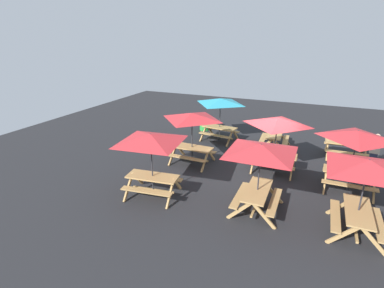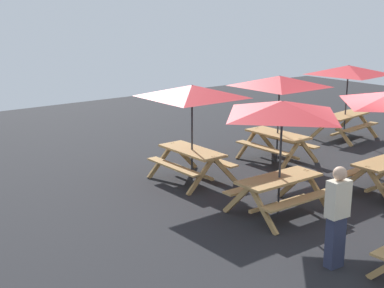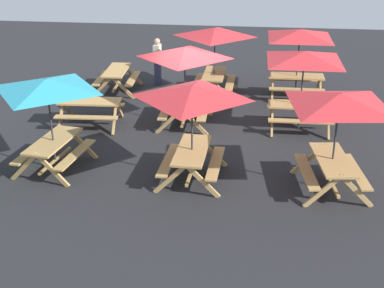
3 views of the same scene
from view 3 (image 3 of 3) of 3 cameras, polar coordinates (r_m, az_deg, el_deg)
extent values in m
plane|color=#232326|center=(15.51, 0.24, 1.65)|extent=(29.34, 29.34, 0.00)
cube|color=tan|center=(18.75, -8.04, 7.80)|extent=(1.82, 0.76, 0.05)
cube|color=tan|center=(18.72, -6.33, 6.94)|extent=(1.81, 0.32, 0.04)
cube|color=tan|center=(18.96, -9.62, 6.96)|extent=(1.81, 0.32, 0.04)
cube|color=tan|center=(18.06, -7.36, 5.97)|extent=(0.09, 0.80, 0.81)
cube|color=tan|center=(18.22, -9.62, 6.00)|extent=(0.09, 0.80, 0.81)
cube|color=tan|center=(19.51, -6.43, 7.39)|extent=(0.09, 0.80, 0.81)
cube|color=tan|center=(19.67, -8.54, 7.41)|extent=(0.09, 0.80, 0.81)
cube|color=tan|center=(18.90, -7.95, 6.29)|extent=(1.56, 0.12, 0.06)
cube|color=tan|center=(18.24, 11.09, 7.12)|extent=(0.70, 1.80, 0.05)
cube|color=tan|center=(18.85, 10.92, 6.76)|extent=(0.26, 1.80, 0.04)
cube|color=tan|center=(17.80, 11.12, 5.72)|extent=(0.26, 1.80, 0.04)
cube|color=tan|center=(18.77, 13.31, 6.22)|extent=(0.80, 0.06, 0.81)
cube|color=tan|center=(18.08, 13.54, 5.52)|extent=(0.80, 0.06, 0.81)
cube|color=tan|center=(18.65, 8.53, 6.49)|extent=(0.80, 0.06, 0.81)
cube|color=tan|center=(17.96, 8.57, 5.80)|extent=(0.80, 0.06, 0.81)
cube|color=tan|center=(18.39, 10.96, 5.58)|extent=(0.07, 1.56, 0.06)
cylinder|color=#2D2D33|center=(18.13, 11.19, 8.36)|extent=(0.04, 0.04, 2.30)
pyramid|color=red|center=(17.89, 11.45, 11.48)|extent=(2.83, 2.83, 0.28)
cube|color=tan|center=(12.36, 0.00, -0.68)|extent=(1.83, 0.77, 0.05)
cube|color=tan|center=(12.41, 2.51, -2.06)|extent=(1.81, 0.33, 0.04)
cube|color=tan|center=(12.57, -2.48, -1.71)|extent=(1.81, 0.33, 0.04)
cube|color=tan|center=(11.78, 1.15, -4.00)|extent=(0.09, 0.80, 0.81)
cube|color=tan|center=(11.89, -2.34, -3.73)|extent=(0.09, 0.80, 0.81)
cube|color=tan|center=(13.17, 2.11, -0.85)|extent=(0.09, 0.80, 0.81)
cube|color=tan|center=(13.27, -1.02, -0.64)|extent=(0.09, 0.80, 0.81)
cube|color=tan|center=(12.58, 0.00, -2.83)|extent=(1.56, 0.14, 0.06)
cylinder|color=#2D2D33|center=(12.19, 0.00, 1.07)|extent=(0.04, 0.04, 2.30)
pyramid|color=red|center=(11.83, 0.00, 5.58)|extent=(2.08, 2.08, 0.28)
cube|color=tan|center=(12.31, 14.77, -1.63)|extent=(1.87, 0.91, 0.05)
cube|color=tan|center=(12.58, 17.05, -2.80)|extent=(1.82, 0.47, 0.04)
cube|color=tan|center=(12.30, 12.15, -2.87)|extent=(1.82, 0.47, 0.04)
cube|color=tan|center=(11.91, 17.17, -4.85)|extent=(0.15, 0.80, 0.81)
cube|color=tan|center=(11.71, 13.74, -4.93)|extent=(0.15, 0.80, 0.81)
cube|color=tan|center=(13.24, 15.34, -1.61)|extent=(0.15, 0.80, 0.81)
cube|color=tan|center=(13.06, 12.25, -1.63)|extent=(0.15, 0.80, 0.81)
cube|color=tan|center=(12.53, 14.52, -3.78)|extent=(1.56, 0.25, 0.06)
cylinder|color=#2D2D33|center=(12.14, 14.97, 0.11)|extent=(0.04, 0.04, 2.30)
pyramid|color=red|center=(11.78, 15.49, 4.61)|extent=(2.81, 2.81, 0.28)
cube|color=tan|center=(15.80, -10.86, 4.50)|extent=(0.79, 1.83, 0.05)
cube|color=tan|center=(16.40, -10.33, 4.19)|extent=(0.36, 1.81, 0.04)
cube|color=tan|center=(15.40, -11.26, 2.80)|extent=(0.36, 1.81, 0.04)
cube|color=tan|center=(16.09, -7.75, 3.67)|extent=(0.80, 0.10, 0.81)
cube|color=tan|center=(15.42, -8.26, 2.73)|extent=(0.80, 0.10, 0.81)
cube|color=tan|center=(16.46, -13.10, 3.73)|extent=(0.80, 0.10, 0.81)
cube|color=tan|center=(15.81, -13.81, 2.81)|extent=(0.80, 0.10, 0.81)
cube|color=tan|center=(15.98, -10.72, 2.75)|extent=(0.15, 1.56, 0.06)
cube|color=tan|center=(15.53, 11.47, 4.11)|extent=(0.71, 1.80, 0.05)
cube|color=tan|center=(16.15, 11.25, 3.80)|extent=(0.27, 1.80, 0.04)
cube|color=tan|center=(15.12, 11.53, 2.38)|extent=(0.27, 1.80, 0.04)
cube|color=tan|center=(16.09, 14.04, 3.16)|extent=(0.80, 0.06, 0.81)
cube|color=tan|center=(15.41, 14.34, 2.20)|extent=(0.80, 0.06, 0.81)
cube|color=tan|center=(15.95, 8.48, 3.45)|extent=(0.80, 0.06, 0.81)
cube|color=tan|center=(15.27, 8.54, 2.49)|extent=(0.80, 0.06, 0.81)
cube|color=tan|center=(15.71, 11.32, 2.33)|extent=(0.08, 1.56, 0.06)
cylinder|color=#2D2D33|center=(15.40, 11.60, 5.55)|extent=(0.04, 0.04, 2.30)
pyramid|color=red|center=(15.12, 11.92, 9.17)|extent=(2.83, 2.83, 0.28)
cube|color=tan|center=(15.60, -0.76, 4.68)|extent=(1.81, 0.71, 0.05)
cube|color=tan|center=(15.64, 1.25, 3.61)|extent=(1.80, 0.27, 0.04)
cube|color=tan|center=(15.77, -2.74, 3.76)|extent=(1.80, 0.27, 0.04)
cube|color=tan|center=(14.96, 0.27, 2.31)|extent=(0.07, 0.80, 0.81)
cube|color=tan|center=(15.05, -2.50, 2.42)|extent=(0.07, 0.80, 0.81)
cube|color=tan|center=(16.41, 0.85, 4.31)|extent=(0.07, 0.80, 0.81)
cube|color=tan|center=(16.49, -1.68, 4.41)|extent=(0.07, 0.80, 0.81)
cube|color=tan|center=(15.78, -0.75, 2.90)|extent=(1.56, 0.08, 0.06)
cylinder|color=#2D2D33|center=(15.46, -0.77, 6.12)|extent=(0.04, 0.04, 2.30)
pyramid|color=red|center=(15.19, -0.79, 9.75)|extent=(2.01, 2.01, 0.28)
cube|color=tan|center=(13.28, -14.59, 0.32)|extent=(1.88, 0.95, 0.05)
cube|color=tan|center=(13.14, -12.36, -1.09)|extent=(1.82, 0.51, 0.04)
cube|color=tan|center=(13.66, -16.49, -0.56)|extent=(1.82, 0.51, 0.04)
cube|color=tan|center=(12.65, -14.64, -2.76)|extent=(0.17, 0.80, 0.81)
cube|color=tan|center=(13.01, -17.46, -2.35)|extent=(0.17, 0.80, 0.81)
cube|color=tan|center=(13.88, -11.60, 0.02)|extent=(0.17, 0.80, 0.81)
cube|color=tan|center=(14.21, -14.24, 0.32)|extent=(0.17, 0.80, 0.81)
cube|color=tan|center=(13.49, -14.36, -1.71)|extent=(1.55, 0.29, 0.06)
cylinder|color=#2D2D33|center=(13.12, -14.77, 1.96)|extent=(0.04, 0.04, 2.30)
pyramid|color=teal|center=(12.79, -15.25, 6.15)|extent=(2.26, 2.26, 0.28)
cube|color=tan|center=(18.18, 2.38, 7.49)|extent=(1.81, 0.74, 0.05)
cube|color=tan|center=(18.22, 4.10, 6.54)|extent=(1.80, 0.30, 0.04)
cube|color=tan|center=(18.32, 0.64, 6.70)|extent=(1.80, 0.30, 0.04)
cube|color=tan|center=(17.52, 3.30, 5.56)|extent=(0.08, 0.80, 0.81)
cube|color=tan|center=(17.59, 0.92, 5.67)|extent=(0.08, 0.80, 0.81)
cube|color=tan|center=(19.00, 3.70, 7.03)|extent=(0.08, 0.80, 0.81)
cube|color=tan|center=(19.06, 1.50, 7.13)|extent=(0.08, 0.80, 0.81)
cube|color=tan|center=(18.33, 2.35, 5.94)|extent=(1.56, 0.10, 0.06)
cylinder|color=#2D2D33|center=(18.06, 2.40, 8.74)|extent=(0.04, 0.04, 2.30)
pyramid|color=red|center=(17.83, 2.46, 11.87)|extent=(2.04, 2.04, 0.28)
cube|color=#2D334C|center=(19.45, -3.67, 7.60)|extent=(0.30, 0.21, 0.85)
cube|color=beige|center=(19.25, -3.73, 9.67)|extent=(0.38, 0.25, 0.60)
sphere|color=tan|center=(19.16, -3.76, 10.86)|extent=(0.22, 0.22, 0.22)
camera|label=1|loc=(18.85, 40.69, 17.04)|focal=28.00mm
camera|label=2|loc=(26.29, -12.08, 19.44)|focal=50.00mm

